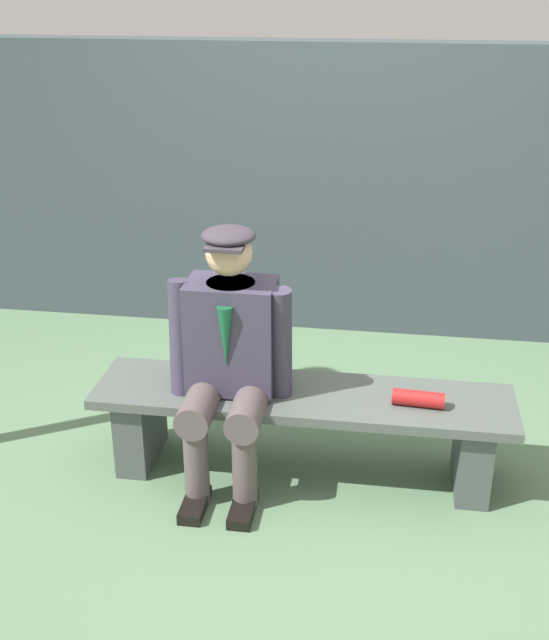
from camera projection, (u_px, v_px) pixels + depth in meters
ground_plane at (301, 471)px, 3.79m from camera, size 30.00×30.00×0.00m
bench at (302, 418)px, 3.67m from camera, size 1.89×0.45×0.42m
seated_man at (229, 354)px, 3.52m from camera, size 0.56×0.61×1.19m
rolled_magazine at (418, 399)px, 3.50m from camera, size 0.23×0.09×0.07m
stadium_wall at (337, 191)px, 5.01m from camera, size 12.00×0.24×1.79m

